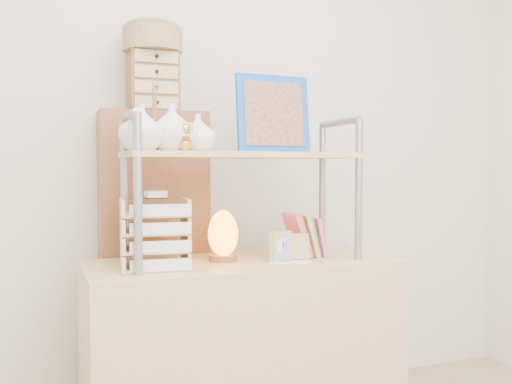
% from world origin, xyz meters
% --- Properties ---
extents(desk, '(1.20, 0.50, 0.75)m').
position_xyz_m(desk, '(0.00, 1.20, 0.38)').
color(desk, tan).
rests_on(desk, ground).
extents(cabinet, '(0.46, 0.26, 1.35)m').
position_xyz_m(cabinet, '(-0.28, 1.57, 0.68)').
color(cabinet, brown).
rests_on(cabinet, ground).
extents(hutch, '(0.92, 0.34, 0.75)m').
position_xyz_m(hutch, '(-0.11, 1.21, 1.19)').
color(hutch, gray).
rests_on(hutch, desk).
extents(letter_tray, '(0.25, 0.24, 0.28)m').
position_xyz_m(letter_tray, '(-0.35, 1.15, 0.86)').
color(letter_tray, tan).
rests_on(letter_tray, desk).
extents(salt_lamp, '(0.13, 0.12, 0.20)m').
position_xyz_m(salt_lamp, '(-0.07, 1.22, 0.85)').
color(salt_lamp, brown).
rests_on(salt_lamp, desk).
extents(desk_clock, '(0.09, 0.05, 0.12)m').
position_xyz_m(desk_clock, '(0.12, 1.11, 0.81)').
color(desk_clock, tan).
rests_on(desk_clock, desk).
extents(postcard_stand, '(0.17, 0.09, 0.12)m').
position_xyz_m(postcard_stand, '(0.15, 1.09, 0.78)').
color(postcard_stand, white).
rests_on(postcard_stand, desk).
extents(drawer_chest, '(0.20, 0.16, 0.25)m').
position_xyz_m(drawer_chest, '(-0.28, 1.55, 1.48)').
color(drawer_chest, brown).
rests_on(drawer_chest, cabinet).
extents(woven_basket, '(0.25, 0.25, 0.10)m').
position_xyz_m(woven_basket, '(-0.28, 1.55, 1.65)').
color(woven_basket, olive).
rests_on(woven_basket, drawer_chest).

